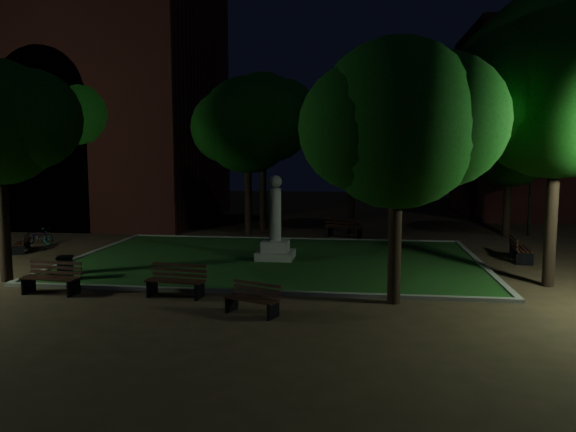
{
  "coord_description": "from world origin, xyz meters",
  "views": [
    {
      "loc": [
        3.17,
        -18.9,
        4.14
      ],
      "look_at": [
        0.61,
        1.0,
        1.85
      ],
      "focal_mm": 35.0,
      "sensor_mm": 36.0,
      "label": 1
    }
  ],
  "objects_px": {
    "bench_near_right": "(253,300)",
    "bench_left_side": "(22,244)",
    "bench_right_side": "(519,250)",
    "trash_bin": "(65,269)",
    "bicycle": "(39,236)",
    "bench_west_near": "(52,279)",
    "bench_near_left": "(176,281)",
    "bench_far_side": "(344,228)",
    "monument": "(275,236)"
  },
  "relations": [
    {
      "from": "monument",
      "to": "bench_near_right",
      "type": "relative_size",
      "value": 2.07
    },
    {
      "from": "monument",
      "to": "bench_right_side",
      "type": "bearing_deg",
      "value": 6.81
    },
    {
      "from": "bench_near_right",
      "to": "bicycle",
      "type": "xyz_separation_m",
      "value": [
        -11.66,
        9.56,
        0.01
      ]
    },
    {
      "from": "monument",
      "to": "trash_bin",
      "type": "relative_size",
      "value": 3.86
    },
    {
      "from": "monument",
      "to": "trash_bin",
      "type": "xyz_separation_m",
      "value": [
        -6.17,
        -4.3,
        -0.54
      ]
    },
    {
      "from": "bicycle",
      "to": "bench_west_near",
      "type": "bearing_deg",
      "value": -140.25
    },
    {
      "from": "bench_near_left",
      "to": "bench_west_near",
      "type": "xyz_separation_m",
      "value": [
        -3.74,
        -0.14,
        0.0
      ]
    },
    {
      "from": "bench_west_near",
      "to": "bench_left_side",
      "type": "relative_size",
      "value": 1.21
    },
    {
      "from": "bench_near_right",
      "to": "bench_west_near",
      "type": "distance_m",
      "value": 6.42
    },
    {
      "from": "bench_west_near",
      "to": "bench_far_side",
      "type": "distance_m",
      "value": 14.53
    },
    {
      "from": "bench_far_side",
      "to": "bench_left_side",
      "type": "bearing_deg",
      "value": 45.37
    },
    {
      "from": "bench_west_near",
      "to": "bicycle",
      "type": "xyz_separation_m",
      "value": [
        -5.39,
        8.21,
        -0.05
      ]
    },
    {
      "from": "monument",
      "to": "bench_near_left",
      "type": "height_order",
      "value": "monument"
    },
    {
      "from": "monument",
      "to": "bench_right_side",
      "type": "distance_m",
      "value": 9.3
    },
    {
      "from": "bench_near_right",
      "to": "bench_left_side",
      "type": "xyz_separation_m",
      "value": [
        -11.2,
        7.6,
        -0.03
      ]
    },
    {
      "from": "bench_far_side",
      "to": "bench_near_left",
      "type": "bearing_deg",
      "value": 91.12
    },
    {
      "from": "monument",
      "to": "bicycle",
      "type": "distance_m",
      "value": 11.44
    },
    {
      "from": "bench_far_side",
      "to": "bicycle",
      "type": "distance_m",
      "value": 14.1
    },
    {
      "from": "bench_west_near",
      "to": "bench_near_left",
      "type": "bearing_deg",
      "value": 7.05
    },
    {
      "from": "bicycle",
      "to": "monument",
      "type": "bearing_deg",
      "value": -95.88
    },
    {
      "from": "bench_far_side",
      "to": "bicycle",
      "type": "height_order",
      "value": "bench_far_side"
    },
    {
      "from": "bench_near_right",
      "to": "bicycle",
      "type": "distance_m",
      "value": 15.08
    },
    {
      "from": "trash_bin",
      "to": "bench_far_side",
      "type": "bearing_deg",
      "value": 50.83
    },
    {
      "from": "bicycle",
      "to": "bench_right_side",
      "type": "bearing_deg",
      "value": -87.29
    },
    {
      "from": "bench_near_left",
      "to": "bench_far_side",
      "type": "xyz_separation_m",
      "value": [
        4.45,
        11.86,
        0.02
      ]
    },
    {
      "from": "monument",
      "to": "bench_near_right",
      "type": "bearing_deg",
      "value": -85.98
    },
    {
      "from": "bench_far_side",
      "to": "bench_near_right",
      "type": "bearing_deg",
      "value": 103.51
    },
    {
      "from": "bench_right_side",
      "to": "bench_near_left",
      "type": "bearing_deg",
      "value": 126.4
    },
    {
      "from": "monument",
      "to": "trash_bin",
      "type": "bearing_deg",
      "value": -145.09
    },
    {
      "from": "bench_far_side",
      "to": "bicycle",
      "type": "relative_size",
      "value": 1.27
    },
    {
      "from": "bench_far_side",
      "to": "trash_bin",
      "type": "distance_m",
      "value": 13.6
    },
    {
      "from": "bench_left_side",
      "to": "bench_west_near",
      "type": "bearing_deg",
      "value": 16.7
    },
    {
      "from": "bench_near_left",
      "to": "bench_right_side",
      "type": "xyz_separation_m",
      "value": [
        11.26,
        6.73,
        0.01
      ]
    },
    {
      "from": "bench_near_right",
      "to": "bench_right_side",
      "type": "relative_size",
      "value": 0.86
    },
    {
      "from": "bench_near_right",
      "to": "trash_bin",
      "type": "height_order",
      "value": "trash_bin"
    },
    {
      "from": "bench_right_side",
      "to": "bench_near_right",
      "type": "bearing_deg",
      "value": 138.82
    },
    {
      "from": "bench_near_left",
      "to": "bench_far_side",
      "type": "distance_m",
      "value": 12.67
    },
    {
      "from": "bench_west_near",
      "to": "bench_right_side",
      "type": "relative_size",
      "value": 0.97
    },
    {
      "from": "bench_west_near",
      "to": "bench_right_side",
      "type": "bearing_deg",
      "value": 29.52
    },
    {
      "from": "trash_bin",
      "to": "bicycle",
      "type": "distance_m",
      "value": 8.4
    },
    {
      "from": "bench_near_left",
      "to": "bench_near_right",
      "type": "bearing_deg",
      "value": -23.27
    },
    {
      "from": "bench_near_right",
      "to": "bench_right_side",
      "type": "distance_m",
      "value": 11.99
    },
    {
      "from": "bench_west_near",
      "to": "trash_bin",
      "type": "relative_size",
      "value": 2.1
    },
    {
      "from": "bench_near_right",
      "to": "trash_bin",
      "type": "xyz_separation_m",
      "value": [
        -6.67,
        2.81,
        0.04
      ]
    },
    {
      "from": "bench_left_side",
      "to": "bench_right_side",
      "type": "xyz_separation_m",
      "value": [
        19.93,
        0.62,
        0.1
      ]
    },
    {
      "from": "bench_left_side",
      "to": "trash_bin",
      "type": "distance_m",
      "value": 6.6
    },
    {
      "from": "bench_right_side",
      "to": "bench_west_near",
      "type": "bearing_deg",
      "value": 120.13
    },
    {
      "from": "bench_far_side",
      "to": "trash_bin",
      "type": "height_order",
      "value": "bench_far_side"
    },
    {
      "from": "bench_west_near",
      "to": "bicycle",
      "type": "relative_size",
      "value": 1.19
    },
    {
      "from": "monument",
      "to": "bench_left_side",
      "type": "distance_m",
      "value": 10.73
    }
  ]
}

